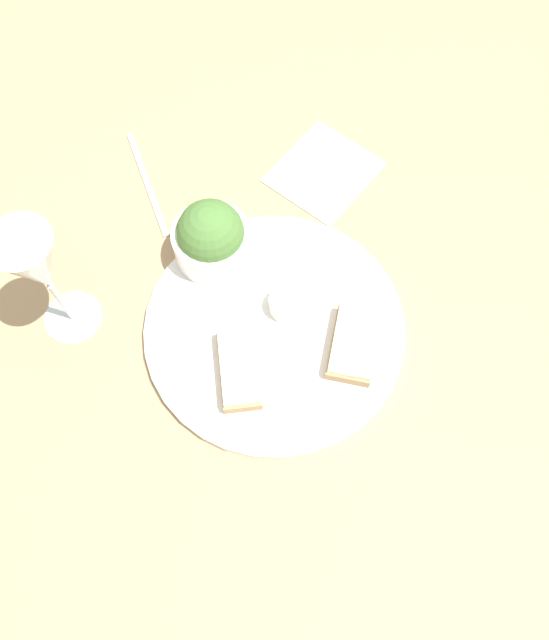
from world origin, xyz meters
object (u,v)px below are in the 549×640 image
Objects in this scene: salad_bowl at (211,238)px; cheese_toast_near at (354,344)px; sauce_ramekin at (288,304)px; wine_glass at (38,268)px; cheese_toast_far at (239,369)px; fork at (147,183)px; napkin at (324,171)px.

salad_bowl is 0.23m from cheese_toast_near.
wine_glass is at bearing -57.52° from sauce_ramekin.
cheese_toast_far is 0.26m from wine_glass.
salad_bowl is 0.22m from wine_glass.
cheese_toast_near is 0.38m from fork.
salad_bowl reaches higher than fork.
salad_bowl is 0.66× the size of fork.
salad_bowl is 0.21m from napkin.
napkin is at bearing 125.48° from fork.
wine_glass is (0.15, -0.23, 0.11)m from sauce_ramekin.
salad_bowl is at bearing -16.16° from napkin.
cheese_toast_far is 0.33m from napkin.
fork is at bearing -104.49° from sauce_ramekin.
napkin is (-0.32, -0.06, -0.02)m from cheese_toast_far.
napkin is at bearing -162.58° from sauce_ramekin.
wine_glass is at bearing -78.92° from cheese_toast_far.
salad_bowl is at bearing -96.29° from cheese_toast_near.
salad_bowl is at bearing 147.40° from wine_glass.
cheese_toast_near reaches higher than fork.
napkin is 1.00× the size of fork.
napkin is (-0.37, 0.17, -0.13)m from wine_glass.
salad_bowl is 0.17m from fork.
salad_bowl is at bearing -98.91° from sauce_ramekin.
sauce_ramekin is at bearing 81.09° from salad_bowl.
fork is (-0.05, -0.15, -0.05)m from salad_bowl.
napkin is at bearing 163.84° from salad_bowl.
salad_bowl is 0.13m from sauce_ramekin.
sauce_ramekin is (0.02, 0.13, -0.02)m from salad_bowl.
sauce_ramekin is 0.30× the size of fork.
wine_glass is 0.26m from fork.
wine_glass reaches higher than cheese_toast_far.
sauce_ramekin reaches higher than napkin.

